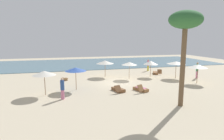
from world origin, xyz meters
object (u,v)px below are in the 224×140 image
Objects in this scene: umbrella_5 at (129,64)px; person_2 at (197,70)px; lounger_0 at (141,89)px; person_1 at (148,65)px; umbrella_3 at (198,66)px; umbrella_0 at (176,63)px; umbrella_2 at (76,69)px; umbrella_6 at (44,73)px; umbrella_1 at (105,62)px; lounger_2 at (118,90)px; umbrella_4 at (151,63)px; lounger_1 at (156,73)px; person_0 at (62,88)px; palm_0 at (185,24)px; dog at (65,79)px.

umbrella_5 is 1.04× the size of person_2.
person_1 is (5.50, 10.07, 0.72)m from lounger_0.
lounger_0 is 9.80m from person_2.
umbrella_0 is at bearing 103.26° from umbrella_3.
umbrella_2 reaches higher than umbrella_5.
umbrella_1 is at bearing 43.55° from umbrella_6.
lounger_2 is (-2.87, -4.99, -1.70)m from umbrella_5.
umbrella_1 reaches higher than umbrella_4.
lounger_1 is at bearing 44.23° from umbrella_4.
umbrella_6 reaches higher than person_2.
umbrella_5 is (-3.03, -0.45, 0.06)m from umbrella_4.
person_0 is at bearing -139.53° from person_1.
umbrella_2 reaches higher than lounger_1.
umbrella_5 is 0.30× the size of palm_0.
umbrella_1 is 1.03× the size of umbrella_6.
umbrella_4 is 13.30m from umbrella_6.
person_2 is (10.77, -3.69, -0.84)m from umbrella_1.
person_0 reaches higher than dog.
umbrella_5 is (-5.70, 1.06, -0.04)m from umbrella_0.
dog is at bearing 126.69° from palm_0.
palm_0 reaches higher than umbrella_4.
person_1 reaches higher than lounger_2.
palm_0 is at bearing -136.07° from umbrella_3.
person_1 reaches higher than dog.
person_1 is at bearing 35.72° from umbrella_2.
umbrella_2 is 1.24× the size of lounger_0.
umbrella_4 is 1.14× the size of lounger_1.
umbrella_3 is at bearing -19.55° from dog.
umbrella_1 reaches higher than person_0.
palm_0 is (-5.97, -5.75, 3.93)m from umbrella_3.
umbrella_1 is at bearing 12.01° from dog.
umbrella_6 is 1.08× the size of person_2.
lounger_1 is at bearing 42.99° from lounger_2.
dog is at bearing 177.59° from umbrella_4.
umbrella_5 is 0.96× the size of umbrella_6.
person_2 is at bearing 15.07° from person_0.
umbrella_4 is at bearing -135.77° from lounger_1.
person_2 reaches higher than person_0.
person_0 is at bearing -159.75° from umbrella_0.
umbrella_2 is (-12.30, -2.41, 0.08)m from umbrella_0.
umbrella_3 reaches higher than person_0.
palm_0 is 8.58× the size of dog.
dog is at bearing 71.75° from umbrella_6.
palm_0 is at bearing -74.33° from lounger_0.
palm_0 is at bearing -24.29° from person_0.
umbrella_3 reaches higher than dog.
umbrella_2 is at bearing 63.97° from person_0.
umbrella_4 is 2.57× the size of dog.
lounger_1 and lounger_2 have the same top height.
lounger_2 is 1.02× the size of person_1.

